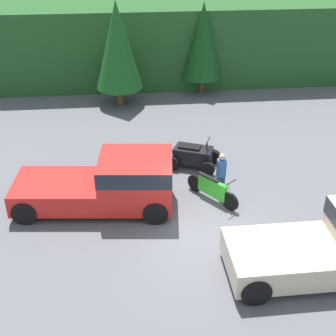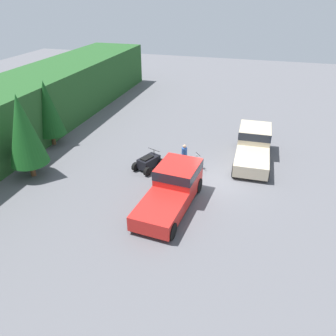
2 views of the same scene
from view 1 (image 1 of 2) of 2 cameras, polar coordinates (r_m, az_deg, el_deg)
ground_plane at (r=15.64m, az=4.21°, el=-8.19°), size 80.00×80.00×0.00m
hillside_backdrop at (r=29.10m, az=-0.73°, el=15.44°), size 44.00×6.00×4.44m
tree_left at (r=24.37m, az=-6.16°, el=14.62°), size 2.38×2.38×5.40m
tree_mid_left at (r=26.19m, az=4.26°, el=15.21°), size 2.17×2.17×4.94m
pickup_truck_red at (r=16.51m, az=-6.91°, el=-1.66°), size 5.75×2.77×1.97m
dirt_bike at (r=17.08m, az=5.43°, el=-2.58°), size 1.57×1.91×1.13m
quad_atv at (r=19.17m, az=3.08°, el=1.49°), size 2.37×1.95×1.21m
rider_person at (r=17.13m, az=6.49°, el=-0.65°), size 0.50×0.50×1.75m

